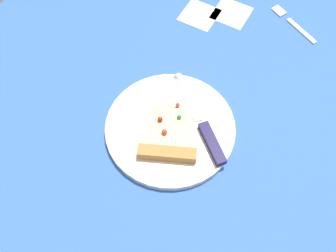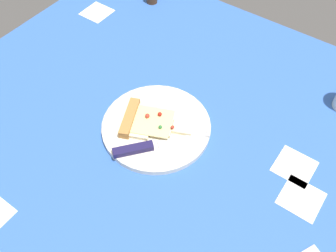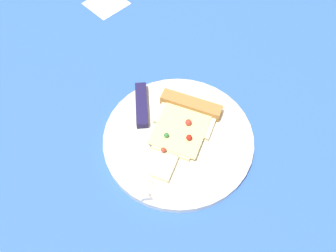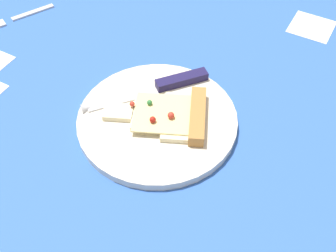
% 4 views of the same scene
% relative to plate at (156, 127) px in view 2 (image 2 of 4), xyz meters
% --- Properties ---
extents(ground_plane, '(1.38, 1.38, 0.03)m').
position_rel_plate_xyz_m(ground_plane, '(-0.06, 0.10, -0.02)').
color(ground_plane, '#3360B7').
rests_on(ground_plane, ground).
extents(plate, '(0.28, 0.28, 0.02)m').
position_rel_plate_xyz_m(plate, '(0.00, 0.00, 0.00)').
color(plate, silver).
rests_on(plate, ground_plane).
extents(pizza_slice, '(0.19, 0.15, 0.02)m').
position_rel_plate_xyz_m(pizza_slice, '(0.02, 0.01, 0.02)').
color(pizza_slice, beige).
rests_on(pizza_slice, plate).
extents(knife, '(0.17, 0.20, 0.02)m').
position_rel_plate_xyz_m(knife, '(-0.03, 0.06, 0.01)').
color(knife, silver).
rests_on(knife, plate).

